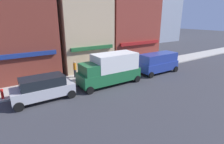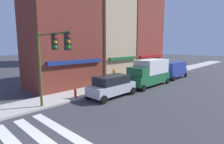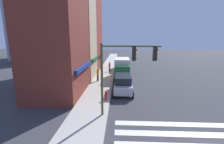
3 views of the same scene
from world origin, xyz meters
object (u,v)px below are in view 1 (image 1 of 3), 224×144
Objects in this scene: suv_silver at (43,88)px; pedestrian_orange_vest at (75,69)px; box_truck_green at (110,69)px; van_blue at (158,62)px; fire_hydrant at (2,93)px; pedestrian_red_jacket at (131,63)px.

suv_silver reaches higher than pedestrian_orange_vest.
box_truck_green reaches higher than pedestrian_orange_vest.
suv_silver is 13.13m from van_blue.
fire_hydrant is at bearing -168.07° from pedestrian_orange_vest.
box_truck_green is 1.24× the size of van_blue.
pedestrian_red_jacket is at bearing 12.01° from suv_silver.
box_truck_green is at bearing 0.54° from suv_silver.
van_blue is at bearing 40.58° from pedestrian_red_jacket.
pedestrian_red_jacket is (-2.26, 2.21, -0.21)m from van_blue.
pedestrian_red_jacket is (6.82, -1.22, 0.00)m from pedestrian_orange_vest.
pedestrian_red_jacket is (10.87, 2.21, 0.04)m from suv_silver.
box_truck_green is 3.52× the size of pedestrian_orange_vest.
van_blue is 2.83× the size of pedestrian_red_jacket.
box_truck_green is 7.39× the size of fire_hydrant.
pedestrian_red_jacket is at bearing -12.42° from pedestrian_orange_vest.
fire_hydrant is at bearing 174.12° from van_blue.
pedestrian_orange_vest is at bearing -105.24° from pedestrian_red_jacket.
van_blue is at bearing -22.96° from pedestrian_orange_vest.
pedestrian_red_jacket is at bearing 26.67° from box_truck_green.
van_blue reaches higher than fire_hydrant.
suv_silver is 5.60× the size of fire_hydrant.
suv_silver is 3.30m from fire_hydrant.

